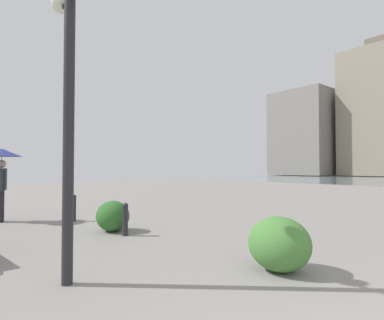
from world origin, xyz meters
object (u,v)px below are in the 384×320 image
pedestrian (2,164)px  bollard_near (125,218)px  lamppost (69,81)px  bollard_mid (74,207)px

pedestrian → bollard_near: pedestrian is taller
pedestrian → bollard_near: bearing=-154.6°
bollard_near → lamppost: bearing=138.1°
bollard_near → bollard_mid: bearing=4.7°
pedestrian → lamppost: bearing=178.7°
bollard_near → bollard_mid: bollard_mid is taller
bollard_mid → pedestrian: bearing=53.7°
pedestrian → bollard_mid: (-1.17, -1.59, -1.21)m
pedestrian → bollard_mid: bearing=-126.3°
bollard_near → bollard_mid: size_ratio=0.97×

